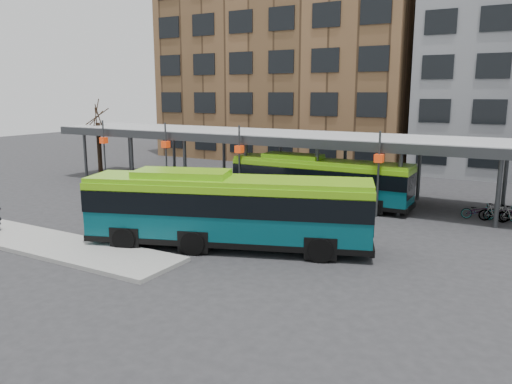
{
  "coord_description": "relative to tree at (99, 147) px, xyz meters",
  "views": [
    {
      "loc": [
        13.6,
        -17.23,
        6.87
      ],
      "look_at": [
        1.09,
        4.69,
        1.8
      ],
      "focal_mm": 35.0,
      "sensor_mm": 36.0,
      "label": 1
    }
  ],
  "objects": [
    {
      "name": "ground",
      "position": [
        18.0,
        -12.0,
        -2.43
      ],
      "size": [
        120.0,
        120.0,
        0.0
      ],
      "primitive_type": "plane",
      "color": "#28282B",
      "rests_on": "ground"
    },
    {
      "name": "boarding_island",
      "position": [
        12.5,
        -15.0,
        -2.34
      ],
      "size": [
        14.0,
        3.0,
        0.18
      ],
      "primitive_type": "cube",
      "color": "gray",
      "rests_on": "ground"
    },
    {
      "name": "canopy",
      "position": [
        17.94,
        0.87,
        1.47
      ],
      "size": [
        40.0,
        6.53,
        4.8
      ],
      "color": "#999B9E",
      "rests_on": "ground"
    },
    {
      "name": "tree",
      "position": [
        0.0,
        0.0,
        0.0
      ],
      "size": [
        1.64,
        1.64,
        5.6
      ],
      "color": "black",
      "rests_on": "ground"
    },
    {
      "name": "building_brick",
      "position": [
        8.0,
        20.0,
        8.57
      ],
      "size": [
        26.0,
        14.0,
        22.0
      ],
      "primitive_type": "cube",
      "color": "brown",
      "rests_on": "ground"
    },
    {
      "name": "bus_front",
      "position": [
        19.82,
        -11.19,
        -0.63
      ],
      "size": [
        12.73,
        6.73,
        3.47
      ],
      "rotation": [
        0.0,
        0.0,
        0.34
      ],
      "color": "#07444D",
      "rests_on": "ground"
    },
    {
      "name": "bus_rear",
      "position": [
        19.98,
        -1.05,
        -0.84
      ],
      "size": [
        11.12,
        2.6,
        3.06
      ],
      "rotation": [
        0.0,
        0.0,
        0.01
      ],
      "color": "#07444D",
      "rests_on": "ground"
    }
  ]
}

